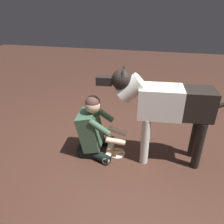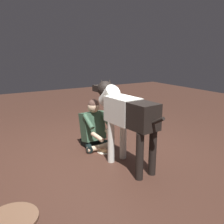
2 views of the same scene
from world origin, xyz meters
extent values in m
plane|color=#41271E|center=(0.00, 0.00, 0.00)|extent=(14.09, 14.09, 0.00)
cube|color=black|center=(0.46, -0.02, 0.06)|extent=(0.27, 0.36, 0.12)
cylinder|color=black|center=(0.31, -0.18, 0.07)|extent=(0.40, 0.29, 0.11)
cylinder|color=beige|center=(0.16, -0.13, 0.06)|extent=(0.15, 0.37, 0.09)
cylinder|color=black|center=(0.29, 0.13, 0.07)|extent=(0.41, 0.24, 0.11)
cylinder|color=beige|center=(0.14, 0.04, 0.06)|extent=(0.10, 0.36, 0.09)
cube|color=#385942|center=(0.41, -0.02, 0.38)|extent=(0.34, 0.42, 0.54)
cylinder|color=#385942|center=(0.27, -0.21, 0.53)|extent=(0.30, 0.10, 0.24)
cylinder|color=beige|center=(0.06, -0.17, 0.30)|extent=(0.27, 0.09, 0.12)
cylinder|color=#385942|center=(0.24, 0.14, 0.53)|extent=(0.30, 0.10, 0.24)
cylinder|color=beige|center=(0.04, 0.08, 0.30)|extent=(0.28, 0.13, 0.12)
sphere|color=beige|center=(0.36, -0.02, 0.74)|extent=(0.21, 0.21, 0.21)
sphere|color=#4F362E|center=(0.36, -0.02, 0.78)|extent=(0.19, 0.19, 0.19)
cylinder|color=silver|center=(-0.34, 0.04, 0.33)|extent=(0.11, 0.11, 0.66)
cylinder|color=silver|center=(-0.32, -0.20, 0.33)|extent=(0.11, 0.11, 0.66)
cylinder|color=black|center=(-1.00, -0.01, 0.33)|extent=(0.11, 0.11, 0.66)
cylinder|color=black|center=(-0.98, -0.25, 0.33)|extent=(0.11, 0.11, 0.66)
cube|color=silver|center=(-0.47, -0.09, 0.85)|extent=(0.55, 0.38, 0.38)
cube|color=black|center=(-0.87, -0.12, 0.85)|extent=(0.48, 0.36, 0.36)
cylinder|color=silver|center=(-0.12, -0.06, 1.00)|extent=(0.40, 0.27, 0.37)
sphere|color=black|center=(-0.01, -0.05, 1.10)|extent=(0.25, 0.25, 0.25)
cube|color=black|center=(0.21, -0.04, 1.08)|extent=(0.20, 0.13, 0.10)
cone|color=black|center=(-0.02, 0.02, 1.20)|extent=(0.10, 0.10, 0.11)
cone|color=black|center=(-0.01, -0.13, 1.20)|extent=(0.10, 0.10, 0.11)
cylinder|color=black|center=(-1.11, -0.14, 0.81)|extent=(0.34, 0.07, 0.22)
cylinder|color=silver|center=(0.05, -0.05, 0.01)|extent=(0.23, 0.23, 0.01)
cylinder|color=#E3AC75|center=(0.05, -0.07, 0.04)|extent=(0.18, 0.11, 0.05)
cylinder|color=#E3AC75|center=(0.04, -0.03, 0.04)|extent=(0.18, 0.11, 0.05)
cylinder|color=brown|center=(0.05, -0.05, 0.04)|extent=(0.18, 0.10, 0.04)
cylinder|color=brown|center=(-1.78, 1.70, 0.57)|extent=(0.36, 0.36, 0.02)
camera|label=1|loc=(-0.42, 2.35, 1.95)|focal=34.56mm
camera|label=2|loc=(-3.41, 1.87, 1.71)|focal=39.63mm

